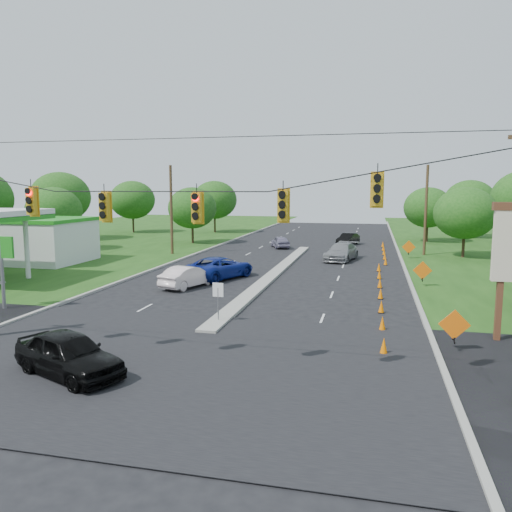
% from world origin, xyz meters
% --- Properties ---
extents(ground, '(160.00, 160.00, 0.00)m').
position_xyz_m(ground, '(0.00, 0.00, 0.00)').
color(ground, black).
rests_on(ground, ground).
extents(cross_street, '(160.00, 14.00, 0.02)m').
position_xyz_m(cross_street, '(0.00, 0.00, 0.00)').
color(cross_street, black).
rests_on(cross_street, ground).
extents(curb_left, '(0.25, 110.00, 0.16)m').
position_xyz_m(curb_left, '(-10.10, 30.00, 0.00)').
color(curb_left, gray).
rests_on(curb_left, ground).
extents(curb_right, '(0.25, 110.00, 0.16)m').
position_xyz_m(curb_right, '(10.10, 30.00, 0.00)').
color(curb_right, gray).
rests_on(curb_right, ground).
extents(median, '(1.00, 34.00, 0.18)m').
position_xyz_m(median, '(0.00, 21.00, 0.00)').
color(median, gray).
rests_on(median, ground).
extents(median_sign, '(0.55, 0.06, 2.05)m').
position_xyz_m(median_sign, '(0.00, 6.00, 1.46)').
color(median_sign, gray).
rests_on(median_sign, ground).
extents(signal_span, '(25.60, 0.32, 9.00)m').
position_xyz_m(signal_span, '(-0.05, -1.00, 4.97)').
color(signal_span, '#422D1C').
rests_on(signal_span, ground).
extents(utility_pole_far_left, '(0.28, 0.28, 9.00)m').
position_xyz_m(utility_pole_far_left, '(-12.50, 30.00, 4.50)').
color(utility_pole_far_left, '#422D1C').
rests_on(utility_pole_far_left, ground).
extents(utility_pole_far_right, '(0.28, 0.28, 9.00)m').
position_xyz_m(utility_pole_far_right, '(12.50, 35.00, 4.50)').
color(utility_pole_far_right, '#422D1C').
rests_on(utility_pole_far_right, ground).
extents(gas_station, '(18.40, 19.70, 5.20)m').
position_xyz_m(gas_station, '(-23.64, 20.24, 2.58)').
color(gas_station, white).
rests_on(gas_station, ground).
extents(cone_0, '(0.32, 0.32, 0.70)m').
position_xyz_m(cone_0, '(7.99, 3.00, 0.35)').
color(cone_0, '#FF7400').
rests_on(cone_0, ground).
extents(cone_1, '(0.32, 0.32, 0.70)m').
position_xyz_m(cone_1, '(7.99, 6.50, 0.35)').
color(cone_1, '#FF7400').
rests_on(cone_1, ground).
extents(cone_2, '(0.32, 0.32, 0.70)m').
position_xyz_m(cone_2, '(7.99, 10.00, 0.35)').
color(cone_2, '#FF7400').
rests_on(cone_2, ground).
extents(cone_3, '(0.32, 0.32, 0.70)m').
position_xyz_m(cone_3, '(7.99, 13.50, 0.35)').
color(cone_3, '#FF7400').
rests_on(cone_3, ground).
extents(cone_4, '(0.32, 0.32, 0.70)m').
position_xyz_m(cone_4, '(7.99, 17.00, 0.35)').
color(cone_4, '#FF7400').
rests_on(cone_4, ground).
extents(cone_5, '(0.32, 0.32, 0.70)m').
position_xyz_m(cone_5, '(7.99, 20.50, 0.35)').
color(cone_5, '#FF7400').
rests_on(cone_5, ground).
extents(cone_6, '(0.32, 0.32, 0.70)m').
position_xyz_m(cone_6, '(7.99, 24.00, 0.35)').
color(cone_6, '#FF7400').
rests_on(cone_6, ground).
extents(cone_7, '(0.32, 0.32, 0.70)m').
position_xyz_m(cone_7, '(8.59, 27.50, 0.35)').
color(cone_7, '#FF7400').
rests_on(cone_7, ground).
extents(cone_8, '(0.32, 0.32, 0.70)m').
position_xyz_m(cone_8, '(8.59, 31.00, 0.35)').
color(cone_8, '#FF7400').
rests_on(cone_8, ground).
extents(cone_9, '(0.32, 0.32, 0.70)m').
position_xyz_m(cone_9, '(8.59, 34.50, 0.35)').
color(cone_9, '#FF7400').
rests_on(cone_9, ground).
extents(cone_10, '(0.32, 0.32, 0.70)m').
position_xyz_m(cone_10, '(8.59, 38.00, 0.35)').
color(cone_10, '#FF7400').
rests_on(cone_10, ground).
extents(cone_11, '(0.32, 0.32, 0.70)m').
position_xyz_m(cone_11, '(8.59, 41.50, 0.35)').
color(cone_11, '#FF7400').
rests_on(cone_11, ground).
extents(work_sign_0, '(1.27, 0.58, 1.37)m').
position_xyz_m(work_sign_0, '(10.80, 4.00, 1.09)').
color(work_sign_0, black).
rests_on(work_sign_0, ground).
extents(work_sign_1, '(1.27, 0.58, 1.37)m').
position_xyz_m(work_sign_1, '(10.80, 18.00, 1.09)').
color(work_sign_1, black).
rests_on(work_sign_1, ground).
extents(work_sign_2, '(1.27, 0.58, 1.37)m').
position_xyz_m(work_sign_2, '(10.80, 32.00, 1.09)').
color(work_sign_2, black).
rests_on(work_sign_2, ground).
extents(tree_2, '(5.88, 5.88, 6.86)m').
position_xyz_m(tree_2, '(-26.00, 30.00, 4.34)').
color(tree_2, black).
rests_on(tree_2, ground).
extents(tree_3, '(7.56, 7.56, 8.82)m').
position_xyz_m(tree_3, '(-32.00, 40.00, 5.58)').
color(tree_3, black).
rests_on(tree_3, ground).
extents(tree_4, '(6.72, 6.72, 7.84)m').
position_xyz_m(tree_4, '(-28.00, 52.00, 4.96)').
color(tree_4, black).
rests_on(tree_4, ground).
extents(tree_5, '(5.88, 5.88, 6.86)m').
position_xyz_m(tree_5, '(-14.00, 40.00, 4.34)').
color(tree_5, black).
rests_on(tree_5, ground).
extents(tree_6, '(6.72, 6.72, 7.84)m').
position_xyz_m(tree_6, '(-16.00, 55.00, 4.96)').
color(tree_6, black).
rests_on(tree_6, ground).
extents(tree_9, '(5.88, 5.88, 6.86)m').
position_xyz_m(tree_9, '(16.00, 34.00, 4.34)').
color(tree_9, black).
rests_on(tree_9, ground).
extents(tree_11, '(6.72, 6.72, 7.84)m').
position_xyz_m(tree_11, '(20.00, 55.00, 4.96)').
color(tree_11, black).
rests_on(tree_11, ground).
extents(tree_12, '(5.88, 5.88, 6.86)m').
position_xyz_m(tree_12, '(14.00, 48.00, 4.34)').
color(tree_12, black).
rests_on(tree_12, ground).
extents(black_sedan, '(5.12, 3.65, 1.62)m').
position_xyz_m(black_sedan, '(-3.09, -2.01, 0.81)').
color(black_sedan, black).
rests_on(black_sedan, ground).
extents(white_sedan, '(2.91, 4.74, 1.48)m').
position_xyz_m(white_sedan, '(-4.78, 14.30, 0.74)').
color(white_sedan, white).
rests_on(white_sedan, ground).
extents(blue_pickup, '(4.78, 6.52, 1.65)m').
position_xyz_m(blue_pickup, '(-3.67, 18.01, 0.82)').
color(blue_pickup, navy).
rests_on(blue_pickup, ground).
extents(silver_car_far, '(3.36, 5.91, 1.61)m').
position_xyz_m(silver_car_far, '(4.60, 29.57, 0.81)').
color(silver_car_far, gray).
rests_on(silver_car_far, ground).
extents(silver_car_oncoming, '(3.03, 4.30, 1.36)m').
position_xyz_m(silver_car_oncoming, '(-2.76, 38.07, 0.68)').
color(silver_car_oncoming, gray).
rests_on(silver_car_oncoming, ground).
extents(dark_car_receding, '(2.71, 4.50, 1.40)m').
position_xyz_m(dark_car_receding, '(4.58, 42.78, 0.70)').
color(dark_car_receding, black).
rests_on(dark_car_receding, ground).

